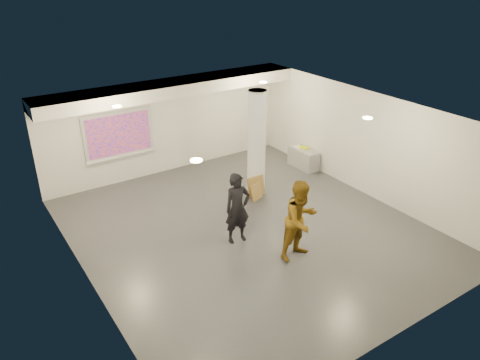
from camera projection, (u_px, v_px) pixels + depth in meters
floor at (249, 230)px, 11.86m from camera, size 8.00×9.00×0.01m
ceiling at (250, 117)px, 10.57m from camera, size 8.00×9.00×0.01m
wall_back at (167, 126)px, 14.60m from camera, size 8.00×0.01×3.00m
wall_front at (401, 272)px, 7.83m from camera, size 8.00×0.01×3.00m
wall_left at (82, 224)px, 9.22m from camera, size 0.01×9.00×3.00m
wall_right at (366, 143)px, 13.21m from camera, size 0.01×9.00×3.00m
soffit_band at (173, 88)px, 13.61m from camera, size 8.00×1.10×0.36m
downlight_nw at (117, 106)px, 11.36m from camera, size 0.22×0.22×0.02m
downlight_ne at (263, 82)px, 13.55m from camera, size 0.22×0.22×0.02m
downlight_sw at (196, 160)px, 8.35m from camera, size 0.22×0.22×0.02m
downlight_se at (368, 118)px, 10.55m from camera, size 0.22×0.22×0.02m
column at (257, 142)px, 13.32m from camera, size 0.52×0.52×3.00m
projection_screen at (119, 135)px, 13.75m from camera, size 2.10×0.13×1.42m
credenza at (303, 158)px, 15.27m from camera, size 0.46×1.10×0.64m
papers_stack at (299, 147)px, 15.28m from camera, size 0.26×0.31×0.02m
postit_pad at (304, 148)px, 15.22m from camera, size 0.28×0.35×0.03m
cardboard_back at (256, 186)px, 13.46m from camera, size 0.54×0.16×0.59m
cardboard_front at (256, 192)px, 13.27m from camera, size 0.45×0.27×0.47m
woman at (237, 208)px, 11.07m from camera, size 0.68×0.49×1.77m
man at (301, 220)px, 10.45m from camera, size 0.99×0.81×1.90m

